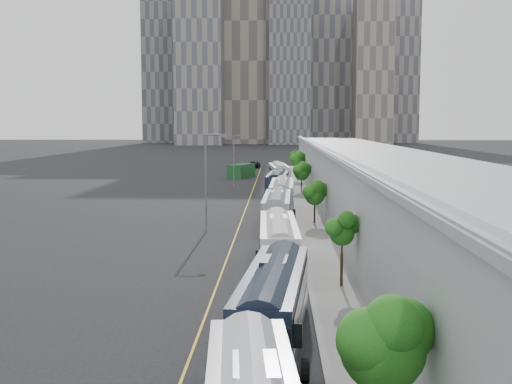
{
  "coord_description": "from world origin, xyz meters",
  "views": [
    {
      "loc": [
        2.16,
        -9.36,
        9.8
      ],
      "look_at": [
        0.02,
        54.94,
        3.0
      ],
      "focal_mm": 45.0,
      "sensor_mm": 36.0,
      "label": 1
    }
  ],
  "objects_px": {
    "bus_4": "(282,199)",
    "street_lamp_far": "(235,157)",
    "bus_3": "(277,214)",
    "street_lamp_near": "(208,175)",
    "bus_2": "(278,249)",
    "shipping_container": "(241,171)",
    "bus_5": "(278,187)",
    "suv": "(254,165)",
    "bus_6": "(279,177)",
    "bus_1": "(274,310)"
  },
  "relations": [
    {
      "from": "street_lamp_near",
      "to": "shipping_container",
      "type": "height_order",
      "value": "street_lamp_near"
    },
    {
      "from": "shipping_container",
      "to": "bus_4",
      "type": "bearing_deg",
      "value": -61.2
    },
    {
      "from": "bus_2",
      "to": "street_lamp_near",
      "type": "relative_size",
      "value": 1.35
    },
    {
      "from": "bus_2",
      "to": "bus_6",
      "type": "height_order",
      "value": "bus_6"
    },
    {
      "from": "bus_5",
      "to": "bus_6",
      "type": "height_order",
      "value": "bus_6"
    },
    {
      "from": "bus_5",
      "to": "street_lamp_near",
      "type": "distance_m",
      "value": 28.42
    },
    {
      "from": "street_lamp_near",
      "to": "suv",
      "type": "bearing_deg",
      "value": 89.35
    },
    {
      "from": "bus_6",
      "to": "street_lamp_far",
      "type": "relative_size",
      "value": 1.56
    },
    {
      "from": "bus_2",
      "to": "bus_4",
      "type": "bearing_deg",
      "value": 87.94
    },
    {
      "from": "bus_3",
      "to": "bus_6",
      "type": "xyz_separation_m",
      "value": [
        0.32,
        42.17,
        0.07
      ]
    },
    {
      "from": "street_lamp_near",
      "to": "street_lamp_far",
      "type": "distance_m",
      "value": 41.68
    },
    {
      "from": "bus_1",
      "to": "bus_3",
      "type": "bearing_deg",
      "value": 95.03
    },
    {
      "from": "street_lamp_far",
      "to": "bus_5",
      "type": "bearing_deg",
      "value": -65.07
    },
    {
      "from": "bus_4",
      "to": "street_lamp_far",
      "type": "relative_size",
      "value": 1.54
    },
    {
      "from": "bus_3",
      "to": "street_lamp_near",
      "type": "relative_size",
      "value": 1.35
    },
    {
      "from": "bus_4",
      "to": "street_lamp_near",
      "type": "distance_m",
      "value": 15.44
    },
    {
      "from": "bus_1",
      "to": "bus_6",
      "type": "height_order",
      "value": "bus_6"
    },
    {
      "from": "bus_5",
      "to": "bus_1",
      "type": "bearing_deg",
      "value": -86.4
    },
    {
      "from": "bus_3",
      "to": "suv",
      "type": "height_order",
      "value": "bus_3"
    },
    {
      "from": "bus_6",
      "to": "street_lamp_far",
      "type": "xyz_separation_m",
      "value": [
        -6.87,
        -1.56,
        3.22
      ]
    },
    {
      "from": "bus_1",
      "to": "shipping_container",
      "type": "distance_m",
      "value": 89.73
    },
    {
      "from": "shipping_container",
      "to": "bus_3",
      "type": "bearing_deg",
      "value": -63.54
    },
    {
      "from": "bus_2",
      "to": "bus_5",
      "type": "height_order",
      "value": "bus_5"
    },
    {
      "from": "bus_6",
      "to": "suv",
      "type": "height_order",
      "value": "bus_6"
    },
    {
      "from": "bus_1",
      "to": "bus_2",
      "type": "distance_m",
      "value": 14.3
    },
    {
      "from": "suv",
      "to": "street_lamp_near",
      "type": "bearing_deg",
      "value": -84.08
    },
    {
      "from": "bus_1",
      "to": "bus_6",
      "type": "distance_m",
      "value": 73.07
    },
    {
      "from": "bus_1",
      "to": "street_lamp_far",
      "type": "height_order",
      "value": "street_lamp_far"
    },
    {
      "from": "bus_5",
      "to": "shipping_container",
      "type": "relative_size",
      "value": 1.79
    },
    {
      "from": "street_lamp_far",
      "to": "suv",
      "type": "xyz_separation_m",
      "value": [
        1.24,
        44.71,
        -4.04
      ]
    },
    {
      "from": "shipping_container",
      "to": "street_lamp_far",
      "type": "bearing_deg",
      "value": -69.81
    },
    {
      "from": "bus_3",
      "to": "bus_5",
      "type": "relative_size",
      "value": 0.99
    },
    {
      "from": "bus_3",
      "to": "bus_5",
      "type": "xyz_separation_m",
      "value": [
        0.06,
        26.4,
        0.01
      ]
    },
    {
      "from": "bus_3",
      "to": "bus_4",
      "type": "relative_size",
      "value": 0.96
    },
    {
      "from": "street_lamp_far",
      "to": "shipping_container",
      "type": "bearing_deg",
      "value": 90.15
    },
    {
      "from": "bus_3",
      "to": "street_lamp_near",
      "type": "bearing_deg",
      "value": -168.93
    },
    {
      "from": "bus_6",
      "to": "shipping_container",
      "type": "bearing_deg",
      "value": 108.54
    },
    {
      "from": "street_lamp_near",
      "to": "bus_6",
      "type": "bearing_deg",
      "value": 81.3
    },
    {
      "from": "bus_2",
      "to": "street_lamp_near",
      "type": "distance_m",
      "value": 17.21
    },
    {
      "from": "bus_1",
      "to": "shipping_container",
      "type": "xyz_separation_m",
      "value": [
        -6.5,
        89.49,
        -0.25
      ]
    },
    {
      "from": "bus_4",
      "to": "bus_5",
      "type": "height_order",
      "value": "bus_4"
    },
    {
      "from": "suv",
      "to": "bus_2",
      "type": "bearing_deg",
      "value": -80.37
    },
    {
      "from": "bus_5",
      "to": "street_lamp_far",
      "type": "relative_size",
      "value": 1.5
    },
    {
      "from": "bus_2",
      "to": "bus_5",
      "type": "relative_size",
      "value": 0.99
    },
    {
      "from": "bus_6",
      "to": "street_lamp_far",
      "type": "distance_m",
      "value": 7.75
    },
    {
      "from": "bus_3",
      "to": "suv",
      "type": "xyz_separation_m",
      "value": [
        -5.31,
        85.33,
        -0.75
      ]
    },
    {
      "from": "bus_2",
      "to": "shipping_container",
      "type": "distance_m",
      "value": 75.49
    },
    {
      "from": "bus_1",
      "to": "bus_2",
      "type": "bearing_deg",
      "value": 94.33
    },
    {
      "from": "bus_3",
      "to": "bus_4",
      "type": "xyz_separation_m",
      "value": [
        0.54,
        12.3,
        0.06
      ]
    },
    {
      "from": "bus_1",
      "to": "suv",
      "type": "bearing_deg",
      "value": 97.79
    }
  ]
}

